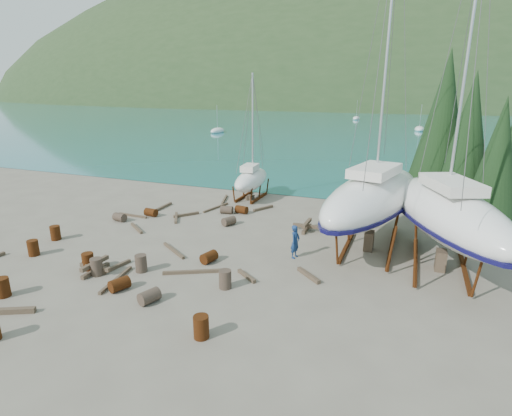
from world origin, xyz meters
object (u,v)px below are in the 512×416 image
at_px(small_sailboat_shore, 251,179).
at_px(worker, 295,242).
at_px(large_sailboat_far, 446,212).
at_px(large_sailboat_near, 374,197).

relative_size(small_sailboat_shore, worker, 5.49).
xyz_separation_m(large_sailboat_far, small_sailboat_shore, (-14.18, 8.78, -1.25)).
relative_size(large_sailboat_near, worker, 10.17).
height_order(large_sailboat_far, worker, large_sailboat_far).
distance_m(large_sailboat_near, worker, 5.24).
height_order(large_sailboat_near, worker, large_sailboat_near).
bearing_deg(large_sailboat_far, large_sailboat_near, 136.03).
bearing_deg(small_sailboat_shore, worker, -61.43).
distance_m(large_sailboat_near, small_sailboat_shore, 12.89).
xyz_separation_m(large_sailboat_near, large_sailboat_far, (3.69, -1.42, -0.09)).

